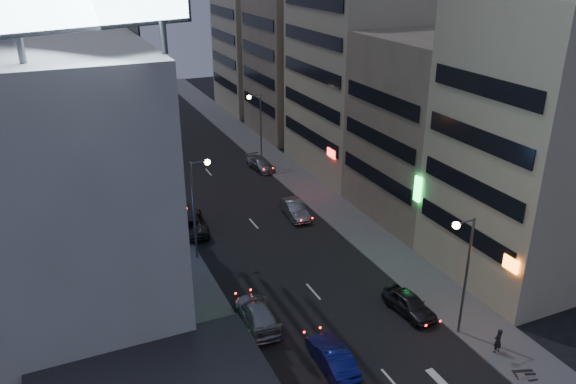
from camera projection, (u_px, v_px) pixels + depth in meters
sidewalk_left at (155, 221)px, 50.47m from camera, size 4.00×120.00×0.12m
sidewalk_right at (314, 193)px, 56.47m from camera, size 4.00×120.00×0.12m
white_building at (31, 183)px, 35.19m from camera, size 14.00×24.00×18.00m
shophouse_near at (532, 146)px, 38.82m from camera, size 10.00×11.00×20.00m
shophouse_mid at (432, 129)px, 49.45m from camera, size 11.00×12.00×16.00m
shophouse_far at (354, 69)px, 59.00m from camera, size 10.00×14.00×22.00m
far_left_a at (40, 86)px, 56.36m from camera, size 11.00×10.00×20.00m
far_left_b at (35, 85)px, 68.07m from camera, size 12.00×10.00×15.00m
far_right_a at (298, 64)px, 72.57m from camera, size 11.00×12.00×18.00m
far_right_b at (261, 28)px, 83.34m from camera, size 12.00×12.00×24.00m
street_lamp_right_near at (463, 261)px, 33.45m from camera, size 1.60×0.44×8.02m
street_lamp_left at (198, 196)px, 42.46m from camera, size 1.60×0.44×8.02m
street_lamp_right_far at (257, 119)px, 62.00m from camera, size 1.60×0.44×8.02m
parked_car_right_near at (409, 304)px, 37.42m from camera, size 2.09×4.39×1.45m
parked_car_right_mid at (295, 209)px, 51.22m from camera, size 1.90×4.56×1.47m
parked_car_left at (189, 222)px, 48.50m from camera, size 3.33×6.18×1.65m
parked_car_right_far at (261, 164)px, 62.48m from camera, size 2.30×4.70×1.32m
road_car_blue at (332, 357)px, 32.50m from camera, size 1.78×4.54×1.47m
road_car_silver at (257, 313)px, 36.35m from camera, size 2.58×5.39×1.52m
person at (498, 341)px, 33.53m from camera, size 0.63×0.44×1.63m
scooter_black_b at (533, 361)px, 32.22m from camera, size 1.17×1.93×1.12m
scooter_silver_b at (535, 368)px, 31.77m from camera, size 0.85×1.72×1.00m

